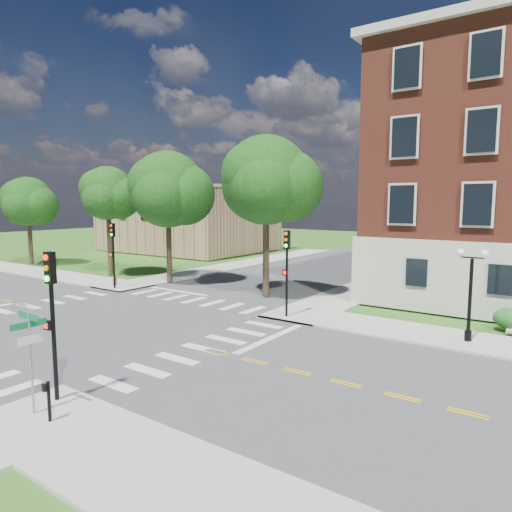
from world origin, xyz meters
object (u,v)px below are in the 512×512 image
Objects in this scene: traffic_signal_nw at (113,247)px; street_sign_pole at (30,343)px; traffic_signal_se at (52,307)px; twin_lamp_west at (470,289)px; fire_hydrant at (115,280)px; traffic_signal_ne at (287,262)px; push_button_post at (48,399)px.

traffic_signal_nw is 1.55× the size of street_sign_pole.
traffic_signal_se reaches higher than twin_lamp_west.
twin_lamp_west is (9.64, 14.42, -0.66)m from traffic_signal_se.
twin_lamp_west is at bearing 0.21° from fire_hydrant.
traffic_signal_nw is at bearing -179.63° from traffic_signal_ne.
traffic_signal_ne reaches higher than fire_hydrant.
twin_lamp_west is 25.20m from fire_hydrant.
fire_hydrant is at bearing 140.86° from traffic_signal_nw.
traffic_signal_ne reaches higher than twin_lamp_west.
traffic_signal_ne is 1.55× the size of street_sign_pole.
push_button_post is 22.63m from fire_hydrant.
twin_lamp_west reaches higher than push_button_post.
traffic_signal_se is 1.00× the size of traffic_signal_nw.
traffic_signal_se is at bearing -91.99° from traffic_signal_ne.
push_button_post is at bearing -118.75° from twin_lamp_west.
twin_lamp_west is 3.53× the size of push_button_post.
traffic_signal_nw is 4.00× the size of push_button_post.
traffic_signal_se reaches higher than push_button_post.
fire_hydrant is (-16.69, 15.29, -0.33)m from push_button_post.
traffic_signal_ne is 14.82m from traffic_signal_nw.
twin_lamp_west is 17.62m from push_button_post.
traffic_signal_ne is 16.20m from fire_hydrant.
twin_lamp_west is at bearing 2.42° from traffic_signal_nw.
street_sign_pole is 2.58× the size of push_button_post.
traffic_signal_nw is at bearing 137.28° from push_button_post.
push_button_post is at bearing -42.72° from traffic_signal_nw.
traffic_signal_se is at bearing 110.32° from street_sign_pole.
street_sign_pole is at bearing 178.87° from push_button_post.
push_button_post is (15.55, -14.36, -2.39)m from traffic_signal_nw.
push_button_post is at bearing -1.13° from street_sign_pole.
traffic_signal_se is 1.00× the size of traffic_signal_ne.
traffic_signal_se is 1.55× the size of street_sign_pole.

